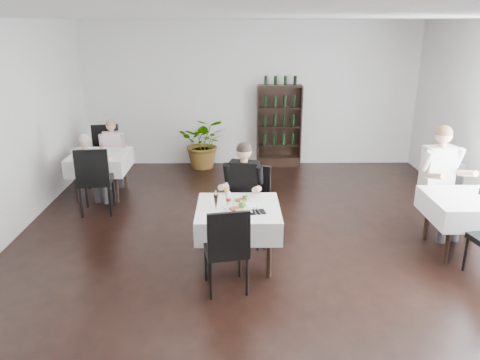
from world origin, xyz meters
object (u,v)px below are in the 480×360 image
potted_tree (204,143)px  diner_main (243,186)px  main_table (238,218)px  wine_shelf (279,127)px

potted_tree → diner_main: size_ratio=0.76×
main_table → diner_main: diner_main is taller
wine_shelf → diner_main: bearing=-102.7°
wine_shelf → potted_tree: bearing=-175.1°
main_table → diner_main: bearing=83.7°
wine_shelf → main_table: bearing=-101.8°
diner_main → wine_shelf: bearing=77.3°
main_table → potted_tree: (-0.68, 4.18, -0.08)m
main_table → potted_tree: bearing=99.3°
wine_shelf → main_table: 4.41m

